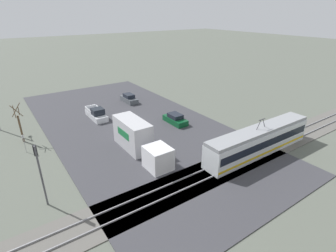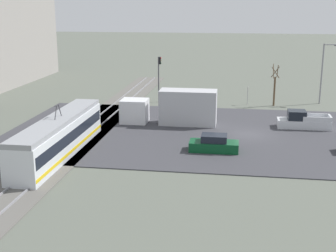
# 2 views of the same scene
# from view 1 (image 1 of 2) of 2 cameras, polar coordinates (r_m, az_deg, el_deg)

# --- Properties ---
(ground_plane) EXTENTS (320.00, 320.00, 0.00)m
(ground_plane) POSITION_cam_1_polar(r_m,az_deg,el_deg) (40.04, -7.90, 0.19)
(ground_plane) COLOR #565B51
(road_surface) EXTENTS (23.04, 48.29, 0.08)m
(road_surface) POSITION_cam_1_polar(r_m,az_deg,el_deg) (40.02, -7.91, 0.24)
(road_surface) COLOR #38383D
(road_surface) RESTS_ON ground
(rail_bed) EXTENTS (68.82, 4.40, 0.22)m
(rail_bed) POSITION_cam_1_polar(r_m,az_deg,el_deg) (28.20, 7.68, -10.71)
(rail_bed) COLOR #5B5954
(rail_bed) RESTS_ON ground
(light_rail_tram) EXTENTS (15.81, 2.56, 4.36)m
(light_rail_tram) POSITION_cam_1_polar(r_m,az_deg,el_deg) (33.21, 19.13, -3.05)
(light_rail_tram) COLOR silver
(light_rail_tram) RESTS_ON ground
(box_truck) EXTENTS (2.54, 10.24, 3.70)m
(box_truck) POSITION_cam_1_polar(r_m,az_deg,el_deg) (31.67, -6.51, -2.85)
(box_truck) COLOR silver
(box_truck) RESTS_ON ground
(pickup_truck) EXTENTS (1.92, 5.37, 1.82)m
(pickup_truck) POSITION_cam_1_polar(r_m,az_deg,el_deg) (43.30, -15.29, 2.51)
(pickup_truck) COLOR silver
(pickup_truck) RESTS_ON ground
(sedan_car_0) EXTENTS (1.72, 4.27, 1.55)m
(sedan_car_0) POSITION_cam_1_polar(r_m,az_deg,el_deg) (49.90, -8.49, 5.89)
(sedan_car_0) COLOR #4C5156
(sedan_car_0) RESTS_ON ground
(sedan_car_1) EXTENTS (1.84, 4.29, 1.47)m
(sedan_car_1) POSITION_cam_1_polar(r_m,az_deg,el_deg) (40.05, 1.58, 1.49)
(sedan_car_1) COLOR #0C4723
(sedan_car_1) RESTS_ON ground
(traffic_light_pole) EXTENTS (0.28, 0.47, 5.94)m
(traffic_light_pole) POSITION_cam_1_polar(r_m,az_deg,el_deg) (24.80, -26.21, -8.25)
(traffic_light_pole) COLOR #47474C
(traffic_light_pole) RESTS_ON ground
(street_tree) EXTENTS (1.24, 1.03, 5.27)m
(street_tree) POSITION_cam_1_polar(r_m,az_deg,el_deg) (38.80, -29.55, 0.19)
(street_tree) COLOR brown
(street_tree) RESTS_ON ground
(no_parking_sign) EXTENTS (0.32, 0.08, 2.32)m
(no_parking_sign) POSITION_cam_1_polar(r_m,az_deg,el_deg) (36.11, -28.85, -3.04)
(no_parking_sign) COLOR gray
(no_parking_sign) RESTS_ON ground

